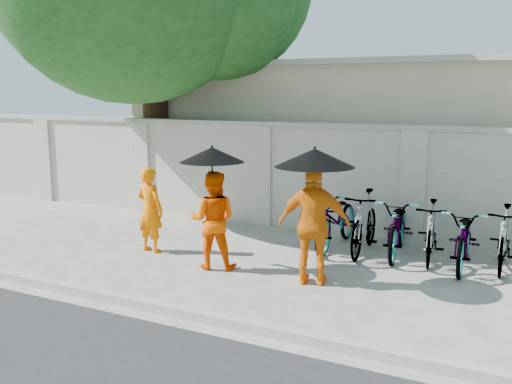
% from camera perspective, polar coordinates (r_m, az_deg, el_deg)
% --- Properties ---
extents(ground, '(80.00, 80.00, 0.00)m').
position_cam_1_polar(ground, '(8.56, -2.66, -8.14)').
color(ground, '#B3AA9E').
extents(kerb, '(40.00, 0.16, 0.12)m').
position_cam_1_polar(kerb, '(7.20, -9.52, -11.33)').
color(kerb, '#9D9C90').
rests_on(kerb, ground).
extents(compound_wall, '(20.00, 0.30, 2.00)m').
position_cam_1_polar(compound_wall, '(10.83, 10.40, 0.99)').
color(compound_wall, beige).
rests_on(compound_wall, ground).
extents(building_behind, '(14.00, 6.00, 3.20)m').
position_cam_1_polar(building_behind, '(14.24, 18.82, 5.17)').
color(building_behind, beige).
rests_on(building_behind, ground).
extents(monk_left, '(0.56, 0.40, 1.43)m').
position_cam_1_polar(monk_left, '(9.69, -10.53, -1.76)').
color(monk_left, '#F87000').
rests_on(monk_left, ground).
extents(monk_center, '(0.88, 0.78, 1.50)m').
position_cam_1_polar(monk_center, '(8.65, -4.34, -2.81)').
color(monk_center, '#F35000').
rests_on(monk_center, ground).
extents(parasol_center, '(0.96, 0.96, 1.01)m').
position_cam_1_polar(parasol_center, '(8.39, -4.42, 3.74)').
color(parasol_center, black).
rests_on(parasol_center, ground).
extents(monk_right, '(1.07, 0.65, 1.70)m').
position_cam_1_polar(monk_right, '(7.92, 5.84, -3.28)').
color(monk_right, orange).
rests_on(monk_right, ground).
extents(parasol_right, '(1.09, 1.09, 0.95)m').
position_cam_1_polar(parasol_right, '(7.68, 5.88, 3.42)').
color(parasol_right, black).
rests_on(parasol_right, ground).
extents(bike_0, '(0.70, 1.94, 1.02)m').
position_cam_1_polar(bike_0, '(9.90, 8.08, -2.67)').
color(bike_0, '#989898').
rests_on(bike_0, ground).
extents(bike_1, '(0.62, 1.79, 1.06)m').
position_cam_1_polar(bike_1, '(9.60, 10.78, -3.03)').
color(bike_1, '#989898').
rests_on(bike_1, ground).
extents(bike_2, '(0.87, 1.92, 0.98)m').
position_cam_1_polar(bike_2, '(9.62, 14.07, -3.37)').
color(bike_2, '#989898').
rests_on(bike_2, ground).
extents(bike_3, '(0.64, 1.64, 0.96)m').
position_cam_1_polar(bike_3, '(9.46, 17.11, -3.80)').
color(bike_3, '#989898').
rests_on(bike_3, ground).
extents(bike_4, '(0.72, 1.84, 0.95)m').
position_cam_1_polar(bike_4, '(9.25, 20.20, -4.31)').
color(bike_4, '#989898').
rests_on(bike_4, ground).
extents(bike_5, '(0.46, 1.61, 0.97)m').
position_cam_1_polar(bike_5, '(9.39, 23.57, -4.26)').
color(bike_5, '#989898').
rests_on(bike_5, ground).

